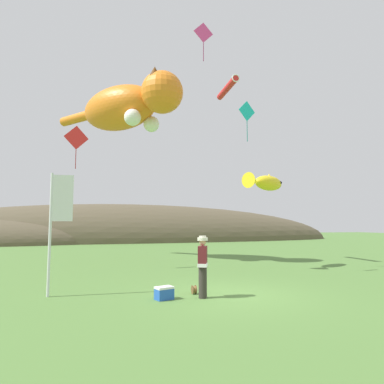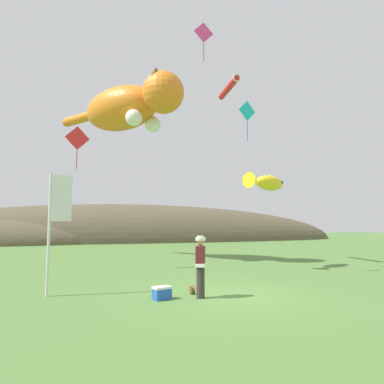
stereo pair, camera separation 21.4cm
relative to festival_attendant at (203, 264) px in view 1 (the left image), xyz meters
The scene contains 12 objects.
ground_plane 1.33m from the festival_attendant, ahead, with size 120.00×120.00×0.00m, color #517A38.
distant_hill_ridge 32.56m from the festival_attendant, 92.52° to the left, with size 56.75×13.33×8.98m.
festival_attendant is the anchor object (origin of this frame).
kite_spool 1.03m from the festival_attendant, 97.16° to the left, with size 0.12×0.26×0.26m.
picnic_cooler 1.35m from the festival_attendant, behind, with size 0.57×0.46×0.36m.
festival_banner_pole 4.60m from the festival_attendant, 160.49° to the left, with size 0.66×0.08×3.65m.
kite_giant_cat 13.29m from the festival_attendant, 96.29° to the left, with size 6.96×8.32×3.05m.
kite_fish_windsock 8.00m from the festival_attendant, 46.78° to the left, with size 2.80×2.02×0.86m.
kite_tube_streamer 12.48m from the festival_attendant, 62.17° to the left, with size 0.58×2.84×0.44m.
kite_diamond_teal 7.76m from the festival_attendant, 48.14° to the left, with size 0.88×0.24×1.80m.
kite_diamond_red 9.49m from the festival_attendant, 118.88° to the left, with size 1.10×0.30×2.03m.
kite_diamond_pink 11.14m from the festival_attendant, 70.79° to the left, with size 0.96×0.08×1.87m.
Camera 1 is at (-4.10, -9.66, 2.13)m, focal length 32.00 mm.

